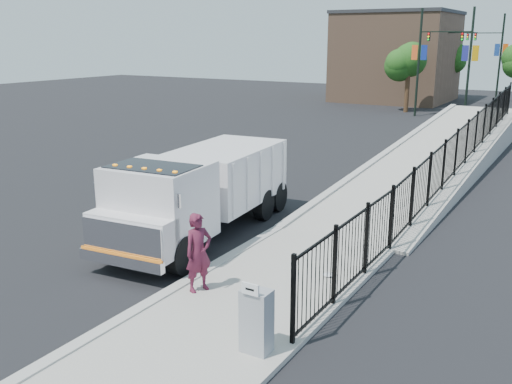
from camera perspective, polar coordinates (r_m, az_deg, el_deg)
The scene contains 17 objects.
ground at distance 14.76m, azimuth -5.19°, elevation -8.31°, with size 120.00×120.00×0.00m, color black.
sidewalk at distance 12.26m, azimuth -3.30°, elevation -13.11°, with size 3.55×12.00×0.12m, color #9E998E.
curb at distance 13.31m, azimuth -10.32°, elevation -10.84°, with size 0.30×12.00×0.16m, color #ADAAA3.
ramp at distance 28.17m, azimuth 17.97°, elevation 2.40°, with size 3.95×24.00×1.70m, color #9E998E.
iron_fence at distance 23.87m, azimuth 19.25°, elevation 2.30°, with size 0.10×28.00×1.80m, color black.
truck at distance 17.12m, azimuth -5.79°, elevation 0.34°, with size 3.20×8.01×2.68m.
worker at distance 13.33m, azimuth -5.77°, elevation -6.04°, with size 0.69×0.45×1.88m, color #581A2F.
utility_cabinet at distance 10.92m, azimuth 0.05°, elevation -12.77°, with size 0.55×0.40×1.25m, color gray.
arrow_sign at distance 10.43m, azimuth -0.58°, elevation -9.68°, with size 0.35×0.04×0.22m, color white.
debris at distance 14.47m, azimuth 7.22°, elevation -8.19°, with size 0.29×0.29×0.07m, color silver.
light_pole_0 at distance 45.90m, azimuth 16.35°, elevation 12.70°, with size 3.77×0.22×8.00m.
light_pole_1 at distance 44.92m, azimuth 20.19°, elevation 12.35°, with size 3.77×0.22×8.00m.
light_pole_2 at distance 54.78m, azimuth 18.06°, elevation 12.87°, with size 3.77×0.22×8.00m.
light_pole_3 at distance 58.21m, azimuth 22.96°, elevation 12.53°, with size 3.78×0.22×8.00m.
tree_0 at distance 48.23m, azimuth 15.05°, elevation 12.39°, with size 2.77×2.77×5.38m.
tree_2 at distance 60.30m, azimuth 19.07°, elevation 12.53°, with size 2.54×2.54×5.27m.
building at distance 57.52m, azimuth 13.85°, elevation 12.88°, with size 10.00×10.00×8.00m, color #8C664C.
Camera 1 is at (8.02, -10.91, 5.86)m, focal length 40.00 mm.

